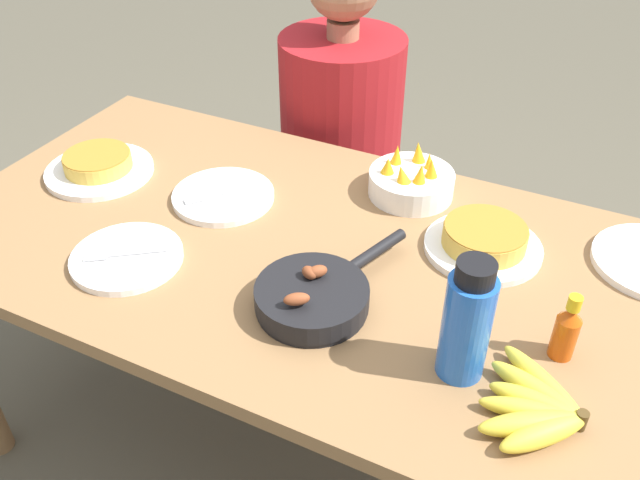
{
  "coord_description": "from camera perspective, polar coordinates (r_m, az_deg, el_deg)",
  "views": [
    {
      "loc": [
        0.51,
        -1.02,
        1.6
      ],
      "look_at": [
        0.0,
        0.0,
        0.74
      ],
      "focal_mm": 38.0,
      "sensor_mm": 36.0,
      "label": 1
    }
  ],
  "objects": [
    {
      "name": "ground_plane",
      "position": [
        1.97,
        0.0,
        -17.48
      ],
      "size": [
        14.0,
        14.0,
        0.0
      ],
      "primitive_type": "plane",
      "color": "#565142"
    },
    {
      "name": "dining_table",
      "position": [
        1.5,
        0.0,
        -3.61
      ],
      "size": [
        1.74,
        0.87,
        0.71
      ],
      "color": "olive",
      "rests_on": "ground_plane"
    },
    {
      "name": "banana_bunch",
      "position": [
        1.18,
        17.88,
        -13.31
      ],
      "size": [
        0.19,
        0.25,
        0.04
      ],
      "color": "yellow",
      "rests_on": "dining_table"
    },
    {
      "name": "skillet",
      "position": [
        1.3,
        -0.5,
        -4.74
      ],
      "size": [
        0.22,
        0.37,
        0.08
      ],
      "rotation": [
        0.0,
        0.0,
        1.25
      ],
      "color": "black",
      "rests_on": "dining_table"
    },
    {
      "name": "frittata_plate_center",
      "position": [
        1.79,
        -18.14,
        5.94
      ],
      "size": [
        0.27,
        0.27,
        0.06
      ],
      "color": "white",
      "rests_on": "dining_table"
    },
    {
      "name": "frittata_plate_side",
      "position": [
        1.48,
        13.64,
        -0.04
      ],
      "size": [
        0.25,
        0.25,
        0.06
      ],
      "color": "white",
      "rests_on": "dining_table"
    },
    {
      "name": "empty_plate_far_left",
      "position": [
        1.48,
        -15.96,
        -1.43
      ],
      "size": [
        0.23,
        0.23,
        0.02
      ],
      "color": "white",
      "rests_on": "dining_table"
    },
    {
      "name": "empty_plate_far_right",
      "position": [
        1.62,
        -8.15,
        3.69
      ],
      "size": [
        0.24,
        0.24,
        0.02
      ],
      "color": "white",
      "rests_on": "dining_table"
    },
    {
      "name": "fruit_bowl_mango",
      "position": [
        1.63,
        7.68,
        4.95
      ],
      "size": [
        0.2,
        0.2,
        0.12
      ],
      "color": "white",
      "rests_on": "dining_table"
    },
    {
      "name": "water_bottle",
      "position": [
        1.15,
        12.26,
        -6.81
      ],
      "size": [
        0.08,
        0.08,
        0.24
      ],
      "color": "blue",
      "rests_on": "dining_table"
    },
    {
      "name": "hot_sauce_bottle",
      "position": [
        1.26,
        20.04,
        -7.16
      ],
      "size": [
        0.04,
        0.04,
        0.14
      ],
      "color": "#C64C0F",
      "rests_on": "dining_table"
    },
    {
      "name": "person_figure",
      "position": [
        2.17,
        1.7,
        5.65
      ],
      "size": [
        0.4,
        0.4,
        1.17
      ],
      "color": "black",
      "rests_on": "ground_plane"
    }
  ]
}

